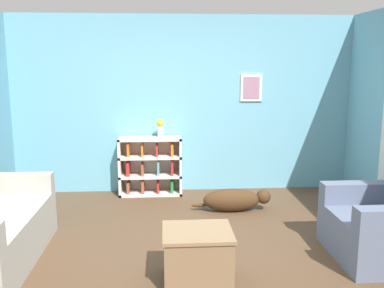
% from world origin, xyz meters
% --- Properties ---
extents(ground_plane, '(14.00, 14.00, 0.00)m').
position_xyz_m(ground_plane, '(0.00, 0.00, 0.00)').
color(ground_plane, brown).
extents(wall_back, '(5.60, 0.13, 2.60)m').
position_xyz_m(wall_back, '(0.00, 2.25, 1.30)').
color(wall_back, '#6BADC6').
rests_on(wall_back, ground_plane).
extents(bookshelf, '(0.91, 0.33, 0.85)m').
position_xyz_m(bookshelf, '(-0.50, 2.03, 0.41)').
color(bookshelf, silver).
rests_on(bookshelf, ground_plane).
extents(coffee_table, '(0.61, 0.53, 0.47)m').
position_xyz_m(coffee_table, '(-0.02, -0.60, 0.25)').
color(coffee_table, '#846647').
rests_on(coffee_table, ground_plane).
extents(dog, '(1.04, 0.27, 0.30)m').
position_xyz_m(dog, '(0.61, 1.19, 0.15)').
color(dog, '#472D19').
rests_on(dog, ground_plane).
extents(vase, '(0.11, 0.11, 0.27)m').
position_xyz_m(vase, '(-0.35, 2.01, 1.00)').
color(vase, silver).
rests_on(vase, bookshelf).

